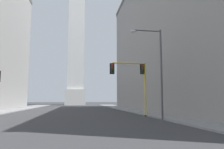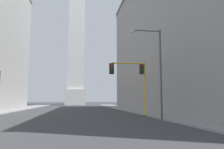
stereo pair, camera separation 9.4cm
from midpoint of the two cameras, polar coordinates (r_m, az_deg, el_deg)
The scene contains 5 objects.
sidewalk_right at distance 34.66m, azimuth 8.99°, elevation -9.65°, with size 5.00×101.14×0.15m, color gray.
building_right at distance 42.01m, azimuth 25.11°, elevation 9.84°, with size 24.68×53.48×26.81m.
obelisk at distance 92.41m, azimuth -9.23°, elevation 13.38°, with size 7.80×7.80×69.84m.
traffic_light_mid_right at distance 26.45m, azimuth 5.62°, elevation -0.23°, with size 4.53×0.50×6.44m.
street_lamp at distance 22.04m, azimuth 11.42°, elevation 2.72°, with size 3.24×0.36×8.97m.
Camera 1 is at (0.60, -2.57, 1.93)m, focal length 35.00 mm.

